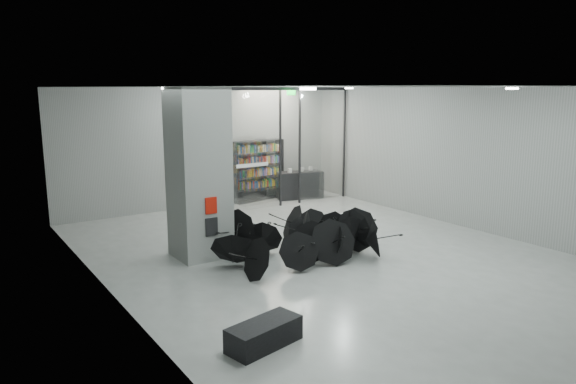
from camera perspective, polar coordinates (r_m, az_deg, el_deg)
room at (r=12.07m, az=5.21°, el=5.74°), size 14.00×14.02×4.01m
column at (r=12.56m, az=-9.64°, el=1.96°), size 1.20×1.20×4.00m
fire_cabinet at (r=12.13m, az=-8.31°, el=-1.46°), size 0.28×0.04×0.38m
info_panel at (r=12.25m, az=-8.25°, el=-3.74°), size 0.30×0.03×0.42m
exit_sign at (r=17.70m, az=0.34°, el=10.68°), size 0.30×0.06×0.15m
glass_partition at (r=17.96m, az=-0.05°, el=5.45°), size 5.06×0.08×4.00m
bench at (r=8.56m, az=-2.61°, el=-15.08°), size 1.31×0.76×0.39m
bookshelf at (r=18.90m, az=-3.33°, el=2.35°), size 2.00×0.72×2.16m
shop_counter at (r=19.28m, az=1.27°, el=0.78°), size 1.76×1.05×0.99m
umbrella_cluster at (r=12.70m, az=1.95°, el=-5.62°), size 4.77×3.46×1.32m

